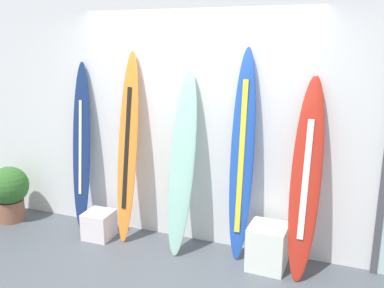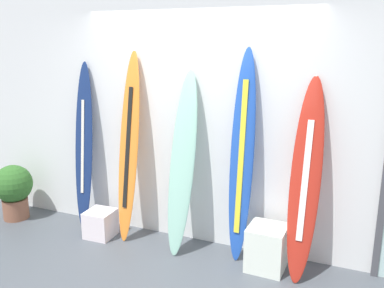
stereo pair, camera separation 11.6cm
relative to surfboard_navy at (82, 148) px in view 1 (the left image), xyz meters
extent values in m
cube|color=silver|center=(1.36, 0.25, 0.42)|extent=(7.20, 0.20, 2.80)
ellipsoid|color=navy|center=(0.00, 0.00, 0.00)|extent=(0.24, 0.28, 1.96)
cube|color=silver|center=(0.00, -0.03, 0.00)|extent=(0.04, 0.14, 1.09)
ellipsoid|color=orange|center=(0.65, -0.05, 0.06)|extent=(0.26, 0.39, 2.09)
cube|color=black|center=(0.65, -0.08, 0.07)|extent=(0.06, 0.22, 1.31)
cone|color=black|center=(0.65, -0.16, -0.80)|extent=(0.07, 0.09, 0.11)
ellipsoid|color=#8DC2AE|center=(1.30, -0.09, -0.03)|extent=(0.30, 0.48, 1.91)
cone|color=black|center=(1.30, -0.22, -0.81)|extent=(0.07, 0.09, 0.11)
ellipsoid|color=#204CAF|center=(1.92, -0.01, 0.09)|extent=(0.25, 0.30, 2.13)
cube|color=yellow|center=(1.92, -0.05, 0.09)|extent=(0.06, 0.18, 1.51)
ellipsoid|color=#AE2619|center=(2.55, -0.10, -0.04)|extent=(0.29, 0.49, 1.89)
cube|color=silver|center=(2.55, -0.13, -0.03)|extent=(0.06, 0.26, 1.08)
cone|color=black|center=(2.55, -0.24, -0.82)|extent=(0.07, 0.09, 0.11)
cube|color=white|center=(2.23, -0.14, -0.76)|extent=(0.37, 0.37, 0.44)
cube|color=white|center=(0.32, -0.20, -0.83)|extent=(0.31, 0.31, 0.31)
cylinder|color=brown|center=(-0.96, -0.21, -0.85)|extent=(0.31, 0.31, 0.26)
sphere|color=#306427|center=(-0.96, -0.21, -0.52)|extent=(0.47, 0.47, 0.47)
camera|label=1|loc=(2.87, -3.83, 1.20)|focal=38.39mm
camera|label=2|loc=(2.97, -3.78, 1.20)|focal=38.39mm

